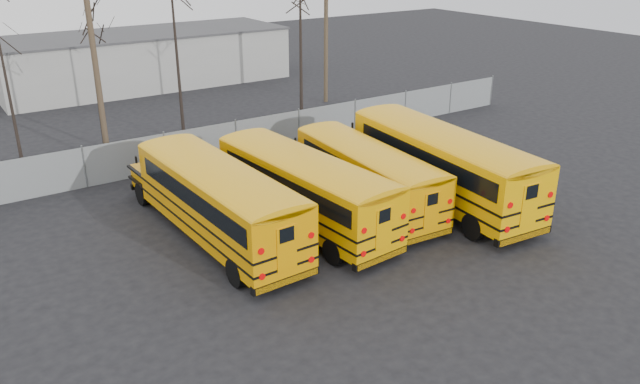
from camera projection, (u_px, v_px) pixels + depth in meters
ground at (374, 239)px, 24.83m from camera, size 120.00×120.00×0.00m
fence at (236, 139)px, 33.66m from camera, size 40.00×0.04×2.00m
distant_building at (145, 59)px, 49.65m from camera, size 22.00×8.00×4.00m
bus_a at (216, 195)px, 24.17m from camera, size 3.03×11.48×3.19m
bus_b at (301, 183)px, 25.47m from camera, size 3.38×11.21×3.10m
bus_c at (365, 170)px, 27.28m from camera, size 3.05×10.41×2.88m
bus_d at (439, 159)px, 27.72m from camera, size 3.79×12.33×3.40m
utility_pole_left at (96, 71)px, 31.35m from camera, size 1.63×0.68×9.48m
utility_pole_right at (326, 34)px, 43.37m from camera, size 1.62×0.56×9.29m
tree_2 at (7, 82)px, 28.03m from camera, size 0.26×0.26×10.16m
tree_3 at (93, 60)px, 33.34m from camera, size 0.26×0.26×9.99m
tree_4 at (175, 34)px, 34.23m from camera, size 0.26×0.26×12.28m
tree_5 at (301, 36)px, 36.13m from camera, size 0.26×0.26×11.55m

